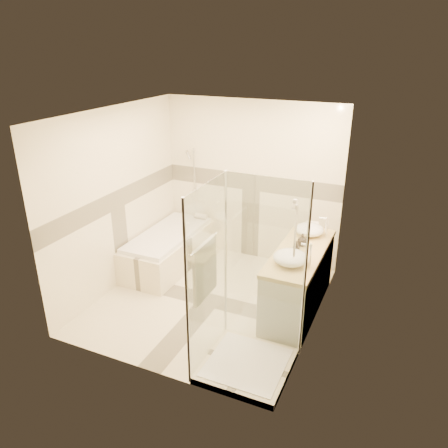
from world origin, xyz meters
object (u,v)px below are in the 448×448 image
at_px(vessel_sink_far, 290,258).
at_px(vessel_sink_near, 309,230).
at_px(vanity, 298,280).
at_px(bathtub, 168,247).
at_px(amenity_bottle_b, 302,240).
at_px(shower_enclosure, 240,323).
at_px(amenity_bottle_a, 296,248).

bearing_deg(vessel_sink_far, vessel_sink_near, 90.00).
relative_size(vanity, vessel_sink_far, 3.98).
relative_size(bathtub, vessel_sink_near, 4.43).
distance_m(vessel_sink_far, amenity_bottle_b, 0.54).
height_order(vanity, vessel_sink_near, vessel_sink_near).
xyz_separation_m(vanity, vessel_sink_far, (-0.02, -0.40, 0.51)).
height_order(bathtub, shower_enclosure, shower_enclosure).
xyz_separation_m(shower_enclosure, amenity_bottle_a, (0.27, 1.13, 0.43)).
height_order(bathtub, amenity_bottle_b, amenity_bottle_b).
xyz_separation_m(bathtub, shower_enclosure, (1.86, -1.62, 0.20)).
bearing_deg(bathtub, vessel_sink_near, 4.34).
distance_m(vanity, shower_enclosure, 1.31).
distance_m(vessel_sink_near, amenity_bottle_b, 0.37).
distance_m(shower_enclosure, vessel_sink_far, 1.01).
xyz_separation_m(vanity, vessel_sink_near, (-0.02, 0.51, 0.50)).
distance_m(shower_enclosure, vessel_sink_near, 1.85).
distance_m(amenity_bottle_a, amenity_bottle_b, 0.28).
distance_m(vessel_sink_near, vessel_sink_far, 0.91).
bearing_deg(vanity, vessel_sink_far, -92.87).
distance_m(shower_enclosure, amenity_bottle_a, 1.24).
distance_m(shower_enclosure, amenity_bottle_b, 1.50).
bearing_deg(vessel_sink_near, amenity_bottle_b, -90.00).
relative_size(vessel_sink_far, amenity_bottle_a, 2.26).
relative_size(vanity, vessel_sink_near, 4.22).
relative_size(vessel_sink_near, amenity_bottle_a, 2.13).
relative_size(vessel_sink_near, amenity_bottle_b, 2.34).
distance_m(vanity, vessel_sink_near, 0.72).
height_order(vanity, amenity_bottle_a, amenity_bottle_a).
height_order(vessel_sink_near, vessel_sink_far, vessel_sink_far).
bearing_deg(amenity_bottle_a, vessel_sink_far, -90.00).
bearing_deg(shower_enclosure, amenity_bottle_b, 79.05).
xyz_separation_m(shower_enclosure, amenity_bottle_b, (0.27, 1.41, 0.43)).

